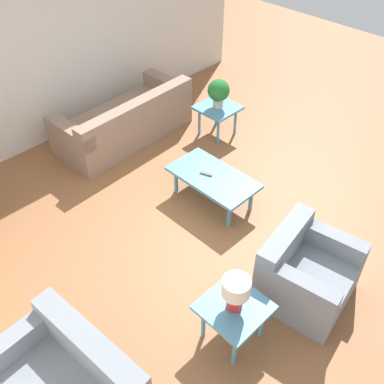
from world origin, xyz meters
The scene contains 10 objects.
ground_plane centered at (0.00, 0.00, 0.00)m, with size 14.00×14.00×0.00m, color #8E5B38.
wall_right centered at (3.06, 0.00, 1.35)m, with size 0.12×7.20×2.70m.
sofa centered at (2.20, -0.56, 0.28)m, with size 0.99×2.10×0.75m.
armchair centered at (-1.34, -0.04, 0.31)m, with size 0.94×0.99×0.77m.
coffee_table centered at (0.31, -0.45, 0.35)m, with size 1.12×0.61×0.40m.
side_table_plant centered at (1.31, -1.62, 0.42)m, with size 0.57×0.57×0.48m.
side_table_lamp centered at (-1.16, 0.86, 0.42)m, with size 0.57×0.57×0.48m.
potted_plant centered at (1.31, -1.62, 0.73)m, with size 0.32×0.32×0.43m.
table_lamp centered at (-1.16, 0.86, 0.71)m, with size 0.25×0.25×0.36m.
remote_control centered at (0.39, -0.41, 0.41)m, with size 0.16×0.09×0.02m.
Camera 1 is at (-2.56, 2.79, 3.89)m, focal length 42.00 mm.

